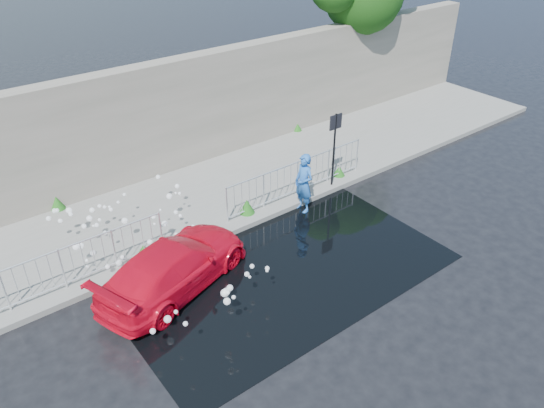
# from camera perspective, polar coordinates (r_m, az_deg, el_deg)

# --- Properties ---
(ground) EXTENTS (90.00, 90.00, 0.00)m
(ground) POSITION_cam_1_polar(r_m,az_deg,el_deg) (12.48, 1.95, -10.08)
(ground) COLOR black
(ground) RESTS_ON ground
(pavement) EXTENTS (30.00, 4.00, 0.15)m
(pavement) POSITION_cam_1_polar(r_m,az_deg,el_deg) (15.82, -9.59, -0.08)
(pavement) COLOR slate
(pavement) RESTS_ON ground
(curb) EXTENTS (30.00, 0.25, 0.16)m
(curb) POSITION_cam_1_polar(r_m,az_deg,el_deg) (14.35, -5.67, -3.43)
(curb) COLOR slate
(curb) RESTS_ON ground
(retaining_wall) EXTENTS (30.00, 0.60, 3.50)m
(retaining_wall) POSITION_cam_1_polar(r_m,az_deg,el_deg) (16.78, -13.87, 8.39)
(retaining_wall) COLOR slate
(retaining_wall) RESTS_ON pavement
(puddle) EXTENTS (8.00, 5.00, 0.01)m
(puddle) POSITION_cam_1_polar(r_m,az_deg,el_deg) (13.31, 0.88, -6.89)
(puddle) COLOR black
(puddle) RESTS_ON ground
(sign_post) EXTENTS (0.45, 0.06, 2.50)m
(sign_post) POSITION_cam_1_polar(r_m,az_deg,el_deg) (15.85, 6.75, 7.02)
(sign_post) COLOR black
(sign_post) RESTS_ON ground
(railing_left) EXTENTS (5.05, 0.05, 1.10)m
(railing_left) POSITION_cam_1_polar(r_m,az_deg,el_deg) (13.07, -21.67, -6.36)
(railing_left) COLOR silver
(railing_left) RESTS_ON pavement
(railing_right) EXTENTS (5.05, 0.05, 1.10)m
(railing_right) POSITION_cam_1_polar(r_m,az_deg,el_deg) (15.74, 2.73, 2.97)
(railing_right) COLOR silver
(railing_right) RESTS_ON pavement
(weeds) EXTENTS (12.17, 3.93, 0.42)m
(weeds) POSITION_cam_1_polar(r_m,az_deg,el_deg) (15.27, -9.39, -0.23)
(weeds) COLOR #154F15
(weeds) RESTS_ON pavement
(water_spray) EXTENTS (3.59, 5.59, 1.10)m
(water_spray) POSITION_cam_1_polar(r_m,az_deg,el_deg) (13.25, -13.71, -4.52)
(water_spray) COLOR white
(water_spray) RESTS_ON ground
(red_car) EXTENTS (4.40, 2.90, 1.18)m
(red_car) POSITION_cam_1_polar(r_m,az_deg,el_deg) (12.64, -10.48, -6.57)
(red_car) COLOR red
(red_car) RESTS_ON ground
(person) EXTENTS (0.43, 0.65, 1.78)m
(person) POSITION_cam_1_polar(r_m,az_deg,el_deg) (15.08, 3.44, 2.23)
(person) COLOR blue
(person) RESTS_ON ground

